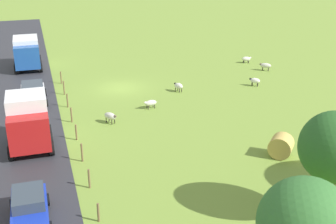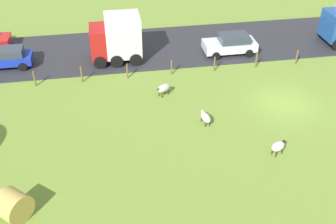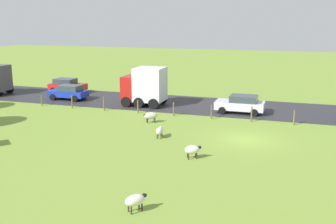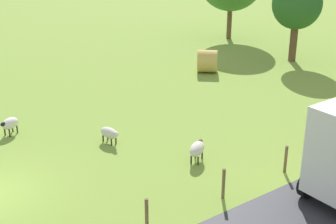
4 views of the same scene
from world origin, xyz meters
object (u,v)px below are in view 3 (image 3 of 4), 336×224
sheep_1 (151,116)px  car_1 (69,92)px  car_0 (67,85)px  sheep_3 (135,200)px  sheep_0 (192,150)px  sheep_4 (160,131)px  truck_2 (145,86)px  car_3 (241,104)px

sheep_1 → car_1: car_1 is taller
car_0 → sheep_3: bearing=-143.0°
sheep_0 → car_0: size_ratio=0.27×
sheep_0 → sheep_4: (3.55, 3.32, -0.07)m
sheep_1 → truck_2: 6.61m
car_0 → car_3: size_ratio=0.94×
sheep_4 → car_3: bearing=-25.4°
car_0 → truck_2: bearing=-108.9°
sheep_4 → car_1: car_1 is taller
sheep_0 → sheep_3: sheep_0 is taller
sheep_0 → sheep_1: 9.05m
sheep_3 → car_3: car_3 is taller
sheep_3 → sheep_4: (11.01, 2.71, -0.06)m
sheep_0 → truck_2: truck_2 is taller
truck_2 → car_3: (-0.38, -9.15, -1.05)m
sheep_1 → truck_2: (5.87, 2.72, 1.37)m
sheep_0 → car_3: (12.76, -1.05, 0.33)m
car_0 → sheep_0: bearing=-131.7°
sheep_3 → car_1: size_ratio=0.27×
sheep_0 → sheep_1: sheep_1 is taller
sheep_1 → sheep_3: bearing=-162.1°
sheep_1 → car_3: size_ratio=0.29×
sheep_0 → car_0: bearing=48.3°
sheep_0 → sheep_4: 4.86m
sheep_4 → car_0: car_0 is taller
sheep_0 → sheep_3: (-7.46, 0.61, -0.02)m
truck_2 → sheep_0: bearing=-148.3°
sheep_4 → truck_2: truck_2 is taller
truck_2 → car_3: bearing=-92.4°
sheep_4 → car_0: size_ratio=0.30×
truck_2 → car_0: bearing=71.1°
sheep_3 → car_0: 30.44m
truck_2 → car_0: size_ratio=0.98×
sheep_1 → car_0: (9.58, 13.54, 0.31)m
sheep_4 → car_3: size_ratio=0.28×
car_3 → sheep_0: bearing=175.3°
truck_2 → car_1: bearing=88.7°
car_1 → sheep_4: bearing=-126.4°
truck_2 → car_0: 11.49m
sheep_0 → sheep_4: sheep_0 is taller
sheep_1 → car_1: (6.06, 11.20, 0.28)m
sheep_1 → sheep_4: (-3.73, -2.06, -0.09)m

